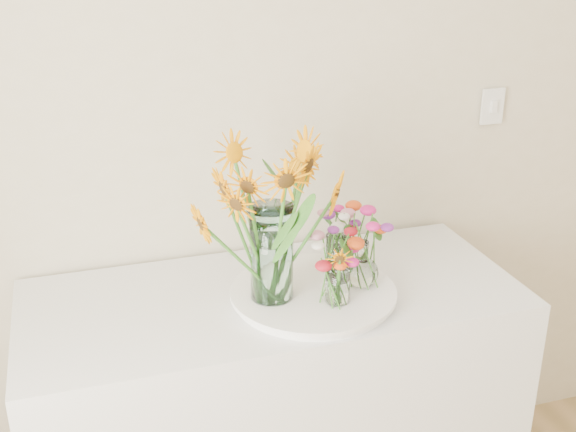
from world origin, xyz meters
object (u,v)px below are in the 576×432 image
(tray, at_px, (313,295))
(small_vase_c, at_px, (338,255))
(counter, at_px, (275,422))
(small_vase_b, at_px, (362,263))
(mason_jar, at_px, (272,253))
(small_vase_a, at_px, (338,284))

(tray, xyz_separation_m, small_vase_c, (0.10, 0.08, 0.07))
(counter, height_order, small_vase_c, small_vase_c)
(counter, xyz_separation_m, tray, (0.09, -0.07, 0.46))
(counter, distance_m, small_vase_b, 0.60)
(counter, xyz_separation_m, small_vase_b, (0.24, -0.08, 0.54))
(mason_jar, bearing_deg, small_vase_a, -26.08)
(small_vase_a, bearing_deg, counter, 131.54)
(small_vase_a, bearing_deg, tray, 116.10)
(mason_jar, relative_size, small_vase_b, 2.00)
(counter, distance_m, small_vase_c, 0.57)
(small_vase_c, bearing_deg, mason_jar, -160.02)
(mason_jar, relative_size, small_vase_a, 2.41)
(counter, xyz_separation_m, small_vase_a, (0.13, -0.15, 0.53))
(small_vase_c, bearing_deg, counter, -177.88)
(tray, xyz_separation_m, small_vase_a, (0.04, -0.08, 0.07))
(tray, bearing_deg, counter, 143.33)
(tray, bearing_deg, small_vase_c, 37.30)
(small_vase_a, relative_size, small_vase_b, 0.83)
(small_vase_b, relative_size, small_vase_c, 1.09)
(counter, xyz_separation_m, small_vase_c, (0.20, 0.01, 0.54))
(tray, relative_size, small_vase_a, 3.92)
(small_vase_b, bearing_deg, mason_jar, 179.46)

